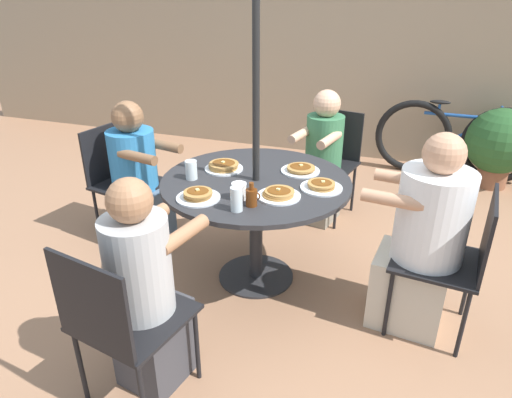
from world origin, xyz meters
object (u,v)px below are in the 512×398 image
diner_south (422,244)px  syrup_bottle (252,197)px  pancake_plate_d (279,194)px  pancake_plate_e (321,186)px  diner_north (138,180)px  pancake_plate_c (198,195)px  patio_table (256,195)px  pancake_plate_b (224,166)px  potted_shrub (499,143)px  pancake_plate_a (300,169)px  patio_chair_north (121,175)px  patio_chair_south (455,255)px  diner_east (146,294)px  drinking_glass_a (191,170)px  coffee_cup (240,191)px  bicycle (456,140)px  diner_west (322,162)px  drinking_glass_b (236,199)px  patio_chair_east (119,318)px  patio_chair_west (330,156)px

diner_south → syrup_bottle: 0.99m
pancake_plate_d → pancake_plate_e: (0.21, 0.19, -0.00)m
diner_north → pancake_plate_c: 1.00m
patio_table → diner_south: bearing=-6.9°
pancake_plate_b → potted_shrub: bearing=47.6°
patio_table → pancake_plate_a: 0.34m
patio_chair_north → pancake_plate_e: size_ratio=3.47×
patio_chair_south → potted_shrub: bearing=-5.2°
diner_east → pancake_plate_a: size_ratio=4.44×
diner_south → drinking_glass_a: (-1.41, 0.01, 0.26)m
pancake_plate_b → coffee_cup: size_ratio=2.61×
pancake_plate_e → bicycle: size_ratio=0.16×
coffee_cup → pancake_plate_a: bearing=66.1°
pancake_plate_b → syrup_bottle: (0.35, -0.44, 0.03)m
pancake_plate_c → syrup_bottle: (0.32, 0.02, 0.03)m
diner_east → diner_west: 2.07m
bicycle → drinking_glass_b: bearing=-113.0°
pancake_plate_b → drinking_glass_b: size_ratio=1.86×
bicycle → coffee_cup: bearing=-114.8°
drinking_glass_b → patio_table: bearing=95.2°
patio_chair_east → diner_south: 1.64m
patio_table → potted_shrub: (1.71, 2.24, -0.18)m
patio_chair_west → pancake_plate_e: bearing=109.9°
pancake_plate_e → patio_table: bearing=179.6°
pancake_plate_c → patio_table: bearing=58.9°
potted_shrub → coffee_cup: bearing=-123.9°
diner_north → pancake_plate_c: diner_north is taller
patio_chair_west → pancake_plate_a: (-0.03, -0.96, 0.24)m
coffee_cup → potted_shrub: coffee_cup is taller
patio_chair_west → pancake_plate_e: patio_chair_west is taller
drinking_glass_a → potted_shrub: drinking_glass_a is taller
pancake_plate_b → pancake_plate_c: 0.46m
diner_north → patio_table: bearing=90.0°
patio_chair_north → pancake_plate_c: 1.16m
patio_chair_east → pancake_plate_e: bearing=72.4°
drinking_glass_a → drinking_glass_b: 0.53m
diner_east → drinking_glass_a: 0.95m
diner_north → pancake_plate_b: 0.80m
pancake_plate_a → drinking_glass_a: size_ratio=2.13×
drinking_glass_a → patio_chair_west: bearing=63.3°
diner_west → pancake_plate_b: diner_west is taller
patio_table → bicycle: size_ratio=0.74×
syrup_bottle → patio_chair_west: bearing=83.8°
patio_chair_north → diner_south: bearing=92.0°
patio_table → patio_chair_west: 1.21m
diner_south → patio_chair_west: size_ratio=1.34×
patio_chair_north → drinking_glass_a: size_ratio=7.37×
pancake_plate_c → syrup_bottle: syrup_bottle is taller
patio_chair_east → patio_chair_west: 2.42m
pancake_plate_b → bicycle: (1.59, 2.30, -0.36)m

